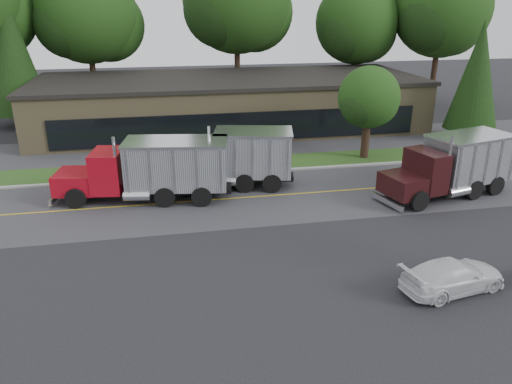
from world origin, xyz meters
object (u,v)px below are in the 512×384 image
dump_truck_red (153,168)px  rally_car (453,276)px  dump_truck_maroon (453,164)px  dump_truck_blue (236,157)px

dump_truck_red → rally_car: 16.20m
rally_car → dump_truck_maroon: bearing=-40.8°
dump_truck_red → rally_car: (11.12, -11.72, -1.20)m
dump_truck_blue → rally_car: (6.34, -13.05, -1.19)m
dump_truck_red → dump_truck_blue: bearing=-155.6°
dump_truck_blue → dump_truck_maroon: bearing=174.8°
dump_truck_red → dump_truck_blue: same height
dump_truck_red → dump_truck_maroon: bearing=-179.6°
dump_truck_maroon → rally_car: (-5.48, -9.24, -1.19)m
dump_truck_red → dump_truck_blue: 4.96m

